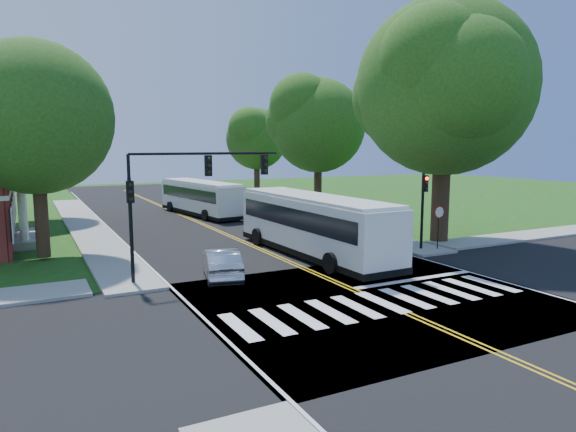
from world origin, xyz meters
TOP-DOWN VIEW (x-y plane):
  - ground at (0.00, 0.00)m, footprint 140.00×140.00m
  - road at (0.00, 18.00)m, footprint 14.00×96.00m
  - cross_road at (0.00, 0.00)m, footprint 60.00×12.00m
  - center_line at (0.00, 22.00)m, footprint 0.36×70.00m
  - edge_line_w at (-6.80, 22.00)m, footprint 0.12×70.00m
  - edge_line_e at (6.80, 22.00)m, footprint 0.12×70.00m
  - crosswalk at (0.00, -0.50)m, footprint 12.60×3.00m
  - stop_bar at (3.50, 1.60)m, footprint 6.60×0.40m
  - sidewalk_nw at (-8.30, 25.00)m, footprint 2.60×40.00m
  - sidewalk_ne at (8.30, 25.00)m, footprint 2.60×40.00m
  - sidewalk_xe at (20.00, 6.80)m, footprint 20.00×2.60m
  - tree_ne_big at (11.00, 8.00)m, footprint 10.80×10.80m
  - tree_west_near at (-11.50, 14.00)m, footprint 8.00×8.00m
  - tree_west_far at (-11.00, 30.00)m, footprint 7.60×7.60m
  - tree_east_mid at (11.50, 24.00)m, footprint 8.40×8.40m
  - tree_east_far at (12.50, 40.00)m, footprint 7.20×7.20m
  - signal_nw at (-5.86, 6.43)m, footprint 7.15×0.46m
  - signal_ne at (8.20, 6.44)m, footprint 0.30×0.46m
  - stop_sign at (9.00, 5.98)m, footprint 0.76×0.08m
  - bus_lead at (1.92, 8.22)m, footprint 3.43×13.07m
  - bus_follow at (1.51, 27.44)m, footprint 4.15×11.81m
  - hatchback at (-4.35, 5.78)m, footprint 2.45×4.53m
  - suv at (5.80, 15.51)m, footprint 3.03×5.44m
  - dark_sedan at (5.25, 21.59)m, footprint 2.33×4.96m

SIDE VIEW (x-z plane):
  - ground at x=0.00m, z-range 0.00..0.00m
  - road at x=0.00m, z-range 0.00..0.01m
  - cross_road at x=0.00m, z-range 0.00..0.01m
  - center_line at x=0.00m, z-range 0.01..0.02m
  - edge_line_w at x=-6.80m, z-range 0.01..0.02m
  - edge_line_e at x=6.80m, z-range 0.01..0.02m
  - crosswalk at x=0.00m, z-range 0.01..0.02m
  - stop_bar at x=3.50m, z-range 0.01..0.02m
  - sidewalk_nw at x=-8.30m, z-range 0.00..0.15m
  - sidewalk_ne at x=8.30m, z-range 0.00..0.15m
  - sidewalk_xe at x=20.00m, z-range 0.00..0.15m
  - dark_sedan at x=5.25m, z-range 0.01..1.41m
  - hatchback at x=-4.35m, z-range 0.01..1.43m
  - suv at x=5.80m, z-range 0.01..1.45m
  - bus_follow at x=1.51m, z-range 0.10..3.09m
  - bus_lead at x=1.92m, z-range 0.11..3.47m
  - stop_sign at x=9.00m, z-range 0.77..3.30m
  - signal_ne at x=8.20m, z-range 0.76..5.16m
  - signal_nw at x=-5.86m, z-range 1.55..7.21m
  - tree_east_far at x=12.50m, z-range 1.69..12.03m
  - tree_west_far at x=-11.00m, z-range 1.66..12.33m
  - tree_west_near at x=-11.50m, z-range 1.83..13.23m
  - tree_east_mid at x=11.50m, z-range 1.89..13.82m
  - tree_ne_big at x=11.00m, z-range 2.17..17.08m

